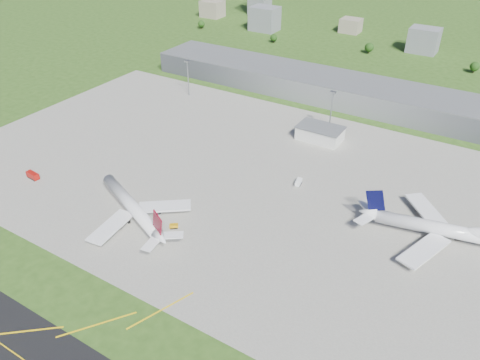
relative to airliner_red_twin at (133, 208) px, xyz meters
The scene contains 20 objects.
ground 170.58m from the airliner_red_twin, 79.05° to the left, with size 1400.00×1400.00×0.00m, color #2D4E18.
apron 71.52m from the airliner_red_twin, 53.56° to the left, with size 360.00×190.00×0.08m, color gray.
terminal 185.28m from the airliner_red_twin, 79.93° to the left, with size 300.00×42.00×15.00m, color slate.
ops_building 124.82m from the airliner_red_twin, 70.15° to the left, with size 26.00×16.00×8.00m, color silver.
mast_west 149.22m from the airliner_red_twin, 117.05° to the left, with size 3.50×2.00×25.90m.
mast_center 139.61m from the airliner_red_twin, 72.25° to the left, with size 3.50×2.00×25.90m.
airliner_red_twin is the anchor object (origin of this frame).
airliner_blue_quad 140.02m from the airliner_red_twin, 24.64° to the left, with size 72.78×56.36×19.11m.
fire_truck 68.37m from the airliner_red_twin, behind, with size 8.07×3.66×3.49m.
tug_yellow 21.73m from the airliner_red_twin, ahead, with size 4.43×4.13×1.90m.
van_white_near 84.17m from the airliner_red_twin, 50.51° to the left, with size 3.33×5.97×2.84m.
van_white_far 146.25m from the airliner_red_twin, 25.20° to the left, with size 5.31×3.97×2.49m.
bldg_far_w 386.08m from the airliner_red_twin, 119.08° to the left, with size 24.00×20.00×18.00m, color gray.
bldg_w 335.22m from the airliner_red_twin, 108.73° to the left, with size 28.00×22.00×24.00m, color slate.
bldg_cw 358.47m from the airliner_red_twin, 94.42° to the left, with size 20.00×18.00×14.00m, color gray.
bldg_c 331.63m from the airliner_red_twin, 80.91° to the left, with size 26.00×20.00×22.00m, color slate.
tree_far_w 332.71m from the airliner_red_twin, 120.25° to the left, with size 7.20×7.20×8.80m.
tree_w 292.87m from the airliner_red_twin, 105.37° to the left, with size 6.75×6.75×8.25m.
tree_c 297.66m from the airliner_red_twin, 87.61° to the left, with size 8.10×8.10×9.90m.
tree_e 309.81m from the airliner_red_twin, 70.70° to the left, with size 7.65×7.65×9.35m.
Camera 1 is at (101.64, -140.60, 131.88)m, focal length 35.00 mm.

